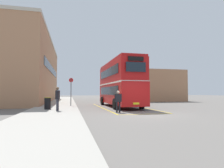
% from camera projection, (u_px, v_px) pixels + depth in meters
% --- Properties ---
extents(ground_plane, '(135.60, 135.60, 0.00)m').
position_uv_depth(ground_plane, '(107.00, 103.00, 27.19)').
color(ground_plane, '#66605B').
extents(sidewalk_left, '(4.00, 57.60, 0.14)m').
position_uv_depth(sidewalk_left, '(61.00, 102.00, 28.12)').
color(sidewalk_left, '#A39E93').
rests_on(sidewalk_left, ground).
extents(brick_building_left, '(5.94, 25.54, 9.76)m').
position_uv_depth(brick_building_left, '(33.00, 71.00, 30.13)').
color(brick_building_left, '#AD7A56').
rests_on(brick_building_left, ground).
extents(depot_building_right, '(8.50, 12.60, 5.31)m').
position_uv_depth(depot_building_right, '(149.00, 87.00, 36.69)').
color(depot_building_right, '#AD7A56').
rests_on(depot_building_right, ground).
extents(double_decker_bus, '(2.91, 10.21, 4.75)m').
position_uv_depth(double_decker_bus, '(119.00, 83.00, 20.28)').
color(double_decker_bus, black).
rests_on(double_decker_bus, ground).
extents(single_deck_bus, '(3.66, 8.53, 3.02)m').
position_uv_depth(single_deck_bus, '(107.00, 92.00, 40.91)').
color(single_deck_bus, black).
rests_on(single_deck_bus, ground).
extents(pedestrian_boarding, '(0.56, 0.24, 1.65)m').
position_uv_depth(pedestrian_boarding, '(118.00, 100.00, 14.34)').
color(pedestrian_boarding, black).
rests_on(pedestrian_boarding, ground).
extents(pedestrian_waiting_near, '(0.31, 0.59, 1.80)m').
position_uv_depth(pedestrian_waiting_near, '(58.00, 97.00, 14.28)').
color(pedestrian_waiting_near, '#2D2D38').
rests_on(pedestrian_waiting_near, sidewalk_left).
extents(litter_bin, '(0.54, 0.54, 0.97)m').
position_uv_depth(litter_bin, '(48.00, 103.00, 15.58)').
color(litter_bin, black).
rests_on(litter_bin, sidewalk_left).
extents(bus_stop_sign, '(0.44, 0.08, 2.87)m').
position_uv_depth(bus_stop_sign, '(71.00, 89.00, 19.43)').
color(bus_stop_sign, '#4C4C51').
rests_on(bus_stop_sign, sidewalk_left).
extents(bay_marking_yellow, '(4.34, 12.23, 0.01)m').
position_uv_depth(bay_marking_yellow, '(124.00, 108.00, 18.33)').
color(bay_marking_yellow, gold).
rests_on(bay_marking_yellow, ground).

